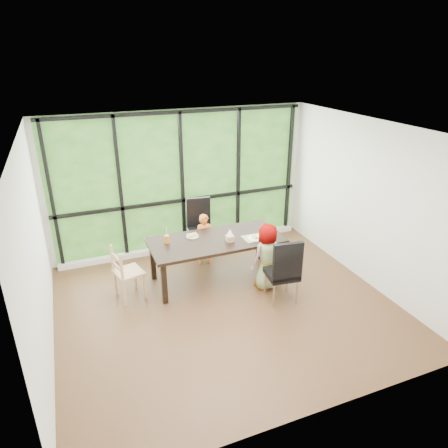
{
  "coord_description": "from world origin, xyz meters",
  "views": [
    {
      "loc": [
        -1.99,
        -4.91,
        3.67
      ],
      "look_at": [
        0.26,
        0.72,
        1.05
      ],
      "focal_mm": 32.57,
      "sensor_mm": 36.0,
      "label": 1
    }
  ],
  "objects_px": {
    "child_toddler": "(205,239)",
    "plate_near": "(255,238)",
    "chair_window_leather": "(200,228)",
    "green_cup": "(272,235)",
    "dining_table": "(216,259)",
    "chair_interior_leather": "(282,269)",
    "orange_cup": "(167,239)",
    "chair_end_beech": "(129,272)",
    "plate_far": "(193,236)",
    "tissue_box": "(230,238)",
    "child_older": "(266,257)"
  },
  "relations": [
    {
      "from": "chair_window_leather",
      "to": "child_toddler",
      "type": "height_order",
      "value": "chair_window_leather"
    },
    {
      "from": "child_toddler",
      "to": "orange_cup",
      "type": "height_order",
      "value": "child_toddler"
    },
    {
      "from": "plate_far",
      "to": "green_cup",
      "type": "height_order",
      "value": "green_cup"
    },
    {
      "from": "child_toddler",
      "to": "plate_near",
      "type": "bearing_deg",
      "value": -41.77
    },
    {
      "from": "plate_far",
      "to": "orange_cup",
      "type": "relative_size",
      "value": 1.63
    },
    {
      "from": "chair_window_leather",
      "to": "tissue_box",
      "type": "distance_m",
      "value": 1.19
    },
    {
      "from": "chair_window_leather",
      "to": "child_toddler",
      "type": "bearing_deg",
      "value": -89.69
    },
    {
      "from": "dining_table",
      "to": "chair_interior_leather",
      "type": "height_order",
      "value": "chair_interior_leather"
    },
    {
      "from": "chair_end_beech",
      "to": "tissue_box",
      "type": "xyz_separation_m",
      "value": [
        1.67,
        -0.13,
        0.35
      ]
    },
    {
      "from": "child_toddler",
      "to": "green_cup",
      "type": "bearing_deg",
      "value": -34.02
    },
    {
      "from": "orange_cup",
      "to": "dining_table",
      "type": "bearing_deg",
      "value": -12.54
    },
    {
      "from": "dining_table",
      "to": "chair_window_leather",
      "type": "distance_m",
      "value": 1.01
    },
    {
      "from": "child_toddler",
      "to": "plate_far",
      "type": "relative_size",
      "value": 4.55
    },
    {
      "from": "dining_table",
      "to": "chair_interior_leather",
      "type": "relative_size",
      "value": 2.06
    },
    {
      "from": "dining_table",
      "to": "plate_near",
      "type": "relative_size",
      "value": 8.29
    },
    {
      "from": "plate_near",
      "to": "child_older",
      "type": "bearing_deg",
      "value": -82.58
    },
    {
      "from": "child_older",
      "to": "plate_far",
      "type": "distance_m",
      "value": 1.29
    },
    {
      "from": "chair_end_beech",
      "to": "plate_near",
      "type": "height_order",
      "value": "chair_end_beech"
    },
    {
      "from": "chair_window_leather",
      "to": "green_cup",
      "type": "bearing_deg",
      "value": -49.19
    },
    {
      "from": "plate_far",
      "to": "orange_cup",
      "type": "xyz_separation_m",
      "value": [
        -0.46,
        -0.06,
        0.06
      ]
    },
    {
      "from": "dining_table",
      "to": "plate_near",
      "type": "xyz_separation_m",
      "value": [
        0.61,
        -0.22,
        0.38
      ]
    },
    {
      "from": "dining_table",
      "to": "chair_window_leather",
      "type": "relative_size",
      "value": 2.06
    },
    {
      "from": "child_older",
      "to": "tissue_box",
      "type": "height_order",
      "value": "child_older"
    },
    {
      "from": "dining_table",
      "to": "child_toddler",
      "type": "height_order",
      "value": "child_toddler"
    },
    {
      "from": "dining_table",
      "to": "plate_near",
      "type": "height_order",
      "value": "plate_near"
    },
    {
      "from": "plate_near",
      "to": "orange_cup",
      "type": "distance_m",
      "value": 1.47
    },
    {
      "from": "chair_window_leather",
      "to": "child_older",
      "type": "height_order",
      "value": "child_older"
    },
    {
      "from": "green_cup",
      "to": "tissue_box",
      "type": "height_order",
      "value": "green_cup"
    },
    {
      "from": "dining_table",
      "to": "chair_interior_leather",
      "type": "distance_m",
      "value": 1.22
    },
    {
      "from": "orange_cup",
      "to": "green_cup",
      "type": "bearing_deg",
      "value": -15.9
    },
    {
      "from": "chair_interior_leather",
      "to": "tissue_box",
      "type": "relative_size",
      "value": 9.04
    },
    {
      "from": "chair_window_leather",
      "to": "chair_end_beech",
      "type": "distance_m",
      "value": 1.85
    },
    {
      "from": "child_older",
      "to": "tissue_box",
      "type": "xyz_separation_m",
      "value": [
        -0.48,
        0.4,
        0.24
      ]
    },
    {
      "from": "chair_end_beech",
      "to": "orange_cup",
      "type": "xyz_separation_m",
      "value": [
        0.69,
        0.2,
        0.36
      ]
    },
    {
      "from": "chair_interior_leather",
      "to": "plate_far",
      "type": "bearing_deg",
      "value": -42.32
    },
    {
      "from": "green_cup",
      "to": "child_older",
      "type": "bearing_deg",
      "value": -131.55
    },
    {
      "from": "dining_table",
      "to": "orange_cup",
      "type": "bearing_deg",
      "value": 167.46
    },
    {
      "from": "green_cup",
      "to": "chair_window_leather",
      "type": "bearing_deg",
      "value": 122.63
    },
    {
      "from": "dining_table",
      "to": "green_cup",
      "type": "bearing_deg",
      "value": -18.83
    },
    {
      "from": "plate_far",
      "to": "plate_near",
      "type": "bearing_deg",
      "value": -25.96
    },
    {
      "from": "chair_interior_leather",
      "to": "tissue_box",
      "type": "distance_m",
      "value": 1.01
    },
    {
      "from": "chair_window_leather",
      "to": "orange_cup",
      "type": "distance_m",
      "value": 1.21
    },
    {
      "from": "chair_window_leather",
      "to": "green_cup",
      "type": "height_order",
      "value": "chair_window_leather"
    },
    {
      "from": "plate_far",
      "to": "dining_table",
      "type": "bearing_deg",
      "value": -35.44
    },
    {
      "from": "chair_end_beech",
      "to": "plate_far",
      "type": "bearing_deg",
      "value": -90.74
    },
    {
      "from": "orange_cup",
      "to": "green_cup",
      "type": "distance_m",
      "value": 1.75
    },
    {
      "from": "plate_far",
      "to": "plate_near",
      "type": "distance_m",
      "value": 1.06
    },
    {
      "from": "dining_table",
      "to": "orange_cup",
      "type": "height_order",
      "value": "orange_cup"
    },
    {
      "from": "dining_table",
      "to": "orange_cup",
      "type": "relative_size",
      "value": 17.16
    },
    {
      "from": "child_older",
      "to": "orange_cup",
      "type": "height_order",
      "value": "child_older"
    }
  ]
}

